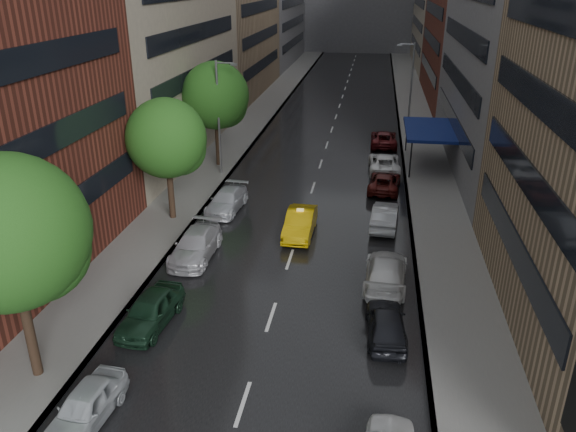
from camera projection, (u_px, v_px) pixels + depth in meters
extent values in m
cube|color=black|center=(335.00, 121.00, 63.17)|extent=(14.00, 140.00, 0.01)
cube|color=gray|center=(256.00, 117.00, 64.40)|extent=(4.00, 140.00, 0.15)
cube|color=gray|center=(416.00, 123.00, 61.88)|extent=(4.00, 140.00, 0.15)
cube|color=#937A5B|center=(231.00, 9.00, 73.65)|extent=(8.00, 28.00, 22.00)
cube|color=slate|center=(519.00, 18.00, 43.63)|extent=(8.00, 28.00, 24.00)
cylinder|color=#382619|center=(27.00, 322.00, 21.86)|extent=(0.40, 0.40, 5.16)
sphere|color=#1E5116|center=(8.00, 232.00, 20.34)|extent=(5.90, 5.90, 5.90)
cylinder|color=#382619|center=(171.00, 188.00, 36.76)|extent=(0.40, 0.40, 4.46)
sphere|color=#1E5116|center=(166.00, 138.00, 35.44)|extent=(5.10, 5.10, 5.10)
cylinder|color=#382619|center=(218.00, 139.00, 47.24)|extent=(0.40, 0.40, 4.82)
sphere|color=#1E5116|center=(215.00, 95.00, 45.81)|extent=(5.51, 5.51, 5.51)
imported|color=yellow|center=(300.00, 223.00, 35.08)|extent=(1.74, 4.83, 1.58)
imported|color=#B7BDC2|center=(86.00, 407.00, 20.26)|extent=(1.95, 4.17, 1.38)
imported|color=#173221|center=(151.00, 310.00, 25.95)|extent=(2.22, 4.69, 1.55)
imported|color=#ACACB2|center=(196.00, 245.00, 32.28)|extent=(2.17, 5.28, 1.53)
imported|color=silver|center=(227.00, 201.00, 38.79)|extent=(2.39, 5.06, 1.43)
imported|color=black|center=(386.00, 324.00, 25.01)|extent=(1.97, 4.39, 1.46)
imported|color=silver|center=(386.00, 272.00, 29.34)|extent=(2.44, 5.41, 1.54)
imported|color=#B2B6BC|center=(385.00, 216.00, 36.21)|extent=(1.95, 4.69, 1.51)
imported|color=#4C120F|center=(384.00, 182.00, 42.43)|extent=(2.62, 5.03, 1.35)
imported|color=white|center=(384.00, 163.00, 46.53)|extent=(2.67, 5.46, 1.49)
imported|color=#591113|center=(384.00, 139.00, 53.56)|extent=(2.47, 5.27, 1.46)
cylinder|color=gray|center=(219.00, 119.00, 44.26)|extent=(0.18, 0.18, 9.00)
cube|color=gray|center=(234.00, 65.00, 42.41)|extent=(0.50, 0.22, 0.16)
cylinder|color=gray|center=(411.00, 89.00, 55.71)|extent=(0.18, 0.18, 9.00)
cube|color=gray|center=(400.00, 45.00, 54.25)|extent=(0.50, 0.22, 0.16)
cube|color=navy|center=(429.00, 130.00, 47.05)|extent=(4.00, 8.00, 0.25)
cylinder|color=black|center=(411.00, 159.00, 44.41)|extent=(0.12, 0.12, 3.00)
cylinder|color=black|center=(407.00, 135.00, 51.31)|extent=(0.12, 0.12, 3.00)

